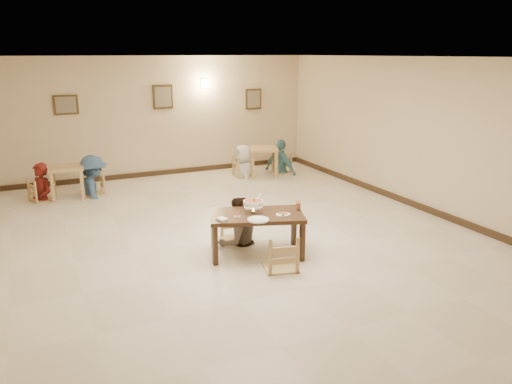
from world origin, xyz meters
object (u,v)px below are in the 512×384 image
bg_diner_a (38,163)px  bg_table_right (263,153)px  chair_far (234,215)px  bg_diner_c (244,145)px  bg_chair_rr (281,155)px  main_diner (238,198)px  drink_glass (298,206)px  bg_chair_ll (40,180)px  bg_diner_d (281,140)px  chair_near (281,236)px  bg_chair_lr (93,174)px  main_table (257,219)px  curry_warmer (253,203)px  bg_chair_rl (244,157)px  bg_diner_b (91,155)px  bg_table_left (67,172)px

bg_diner_a → bg_table_right: bearing=61.2°
chair_far → bg_diner_c: size_ratio=0.54×
bg_chair_rr → bg_diner_a: bg_diner_a is taller
main_diner → drink_glass: size_ratio=10.32×
bg_chair_ll → bg_diner_a: 0.36m
bg_diner_d → chair_near: bearing=131.2°
bg_chair_ll → bg_diner_c: bearing=-109.4°
bg_chair_lr → bg_diner_d: size_ratio=0.52×
main_table → bg_chair_lr: (-1.85, 4.67, -0.13)m
main_table → curry_warmer: curry_warmer is taller
bg_chair_ll → bg_chair_rl: bg_chair_rl is taller
bg_diner_d → bg_chair_ll: bearing=70.2°
curry_warmer → bg_diner_b: size_ratio=0.19×
chair_far → bg_chair_rl: size_ratio=0.88×
main_diner → bg_diner_d: bearing=-132.2°
main_diner → drink_glass: main_diner is taller
curry_warmer → bg_chair_rr: 5.58m
bg_chair_ll → bg_diner_c: bg_diner_c is taller
bg_chair_rr → bg_diner_c: bearing=-105.5°
bg_chair_lr → chair_far: bearing=20.4°
curry_warmer → drink_glass: curry_warmer is taller
chair_far → drink_glass: size_ratio=5.87×
bg_chair_rr → bg_diner_b: bg_diner_b is taller
bg_chair_rr → bg_diner_c: (-1.05, 0.03, 0.34)m
main_table → bg_table_right: 5.31m
bg_chair_lr → bg_chair_ll: bearing=-92.5°
bg_chair_ll → bg_diner_d: size_ratio=0.52×
bg_chair_rl → bg_diner_d: bearing=-88.2°
chair_near → bg_diner_d: (2.83, 5.40, 0.37)m
chair_near → bg_table_right: (2.30, 5.37, 0.07)m
chair_near → drink_glass: bearing=-124.4°
bg_chair_rl → bg_diner_a: size_ratio=0.61×
bg_chair_lr → bg_diner_c: size_ratio=0.56×
bg_table_left → bg_diner_a: size_ratio=0.47×
drink_glass → bg_chair_rr: 5.39m
chair_far → bg_chair_ll: 4.85m
bg_chair_lr → bg_chair_rl: size_ratio=0.92×
bg_chair_lr → bg_diner_c: bg_diner_c is taller
chair_near → bg_diner_a: bearing=-46.1°
bg_table_left → bg_diner_d: 5.32m
curry_warmer → bg_chair_lr: curry_warmer is taller
main_table → bg_diner_c: size_ratio=0.99×
bg_diner_c → bg_diner_d: bg_diner_d is taller
main_diner → curry_warmer: main_diner is taller
bg_chair_ll → curry_warmer: bearing=-169.1°
chair_far → bg_diner_c: bg_diner_c is taller
drink_glass → bg_chair_rr: (2.26, 4.89, -0.27)m
bg_chair_ll → main_table: bearing=-169.1°
curry_warmer → bg_diner_c: bg_diner_c is taller
chair_far → bg_diner_a: bearing=133.4°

